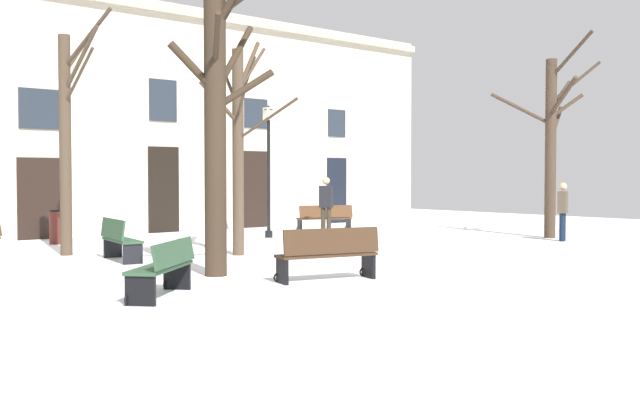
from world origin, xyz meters
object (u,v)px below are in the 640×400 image
at_px(tree_right_of_center, 239,140).
at_px(streetlamp, 269,157).
at_px(litter_bin, 57,227).
at_px(person_crossing_plaza, 563,209).
at_px(bench_far_corner, 163,268).
at_px(bench_facing_shops, 120,240).
at_px(tree_left_of_center, 217,112).
at_px(person_strolling, 326,203).
at_px(bench_back_to_back_right, 325,218).
at_px(bench_by_litter_bin, 328,254).
at_px(tree_center, 552,139).
at_px(tree_foreground, 67,134).

height_order(tree_right_of_center, streetlamp, tree_right_of_center).
xyz_separation_m(litter_bin, person_crossing_plaza, (10.95, -8.05, 0.44)).
relative_size(bench_far_corner, bench_facing_shops, 0.95).
bearing_deg(litter_bin, tree_left_of_center, -89.54).
xyz_separation_m(person_crossing_plaza, person_strolling, (-3.84, 5.50, 0.10)).
bearing_deg(bench_back_to_back_right, streetlamp, 35.65).
xyz_separation_m(bench_back_to_back_right, bench_by_litter_bin, (-6.96, -8.31, 0.02)).
bearing_deg(litter_bin, bench_facing_shops, -94.17).
bearing_deg(tree_right_of_center, tree_center, -12.06).
bearing_deg(streetlamp, person_strolling, -19.50).
relative_size(bench_back_to_back_right, person_crossing_plaza, 1.13).
bearing_deg(person_strolling, bench_far_corner, 97.86).
bearing_deg(bench_far_corner, bench_facing_shops, -148.59).
xyz_separation_m(tree_foreground, bench_facing_shops, (0.42, -1.77, -2.28)).
bearing_deg(bench_facing_shops, tree_foreground, 21.10).
distance_m(streetlamp, litter_bin, 6.08).
distance_m(tree_left_of_center, bench_by_litter_bin, 3.21).
bearing_deg(bench_facing_shops, bench_back_to_back_right, -60.89).
bearing_deg(litter_bin, tree_foreground, -104.82).
relative_size(streetlamp, bench_back_to_back_right, 2.11).
distance_m(bench_by_litter_bin, person_crossing_plaza, 9.95).
distance_m(tree_left_of_center, litter_bin, 8.24).
distance_m(tree_right_of_center, bench_by_litter_bin, 4.98).
bearing_deg(person_crossing_plaza, bench_far_corner, -15.56).
xyz_separation_m(tree_left_of_center, bench_by_litter_bin, (1.08, -1.78, -2.45)).
distance_m(tree_center, bench_back_to_back_right, 7.30).
bearing_deg(tree_left_of_center, streetlamp, 47.71).
distance_m(bench_facing_shops, person_crossing_plaza, 11.81).
bearing_deg(streetlamp, tree_foreground, -171.71).
xyz_separation_m(tree_center, bench_far_corner, (-13.38, -2.05, -2.40)).
distance_m(bench_far_corner, person_strolling, 11.20).
xyz_separation_m(bench_facing_shops, person_crossing_plaza, (11.29, -3.43, 0.43)).
bearing_deg(litter_bin, bench_far_corner, -100.77).
relative_size(streetlamp, bench_by_litter_bin, 2.09).
distance_m(tree_foreground, bench_back_to_back_right, 9.27).
relative_size(tree_center, person_strolling, 3.27).
height_order(tree_right_of_center, person_crossing_plaza, tree_right_of_center).
bearing_deg(tree_foreground, tree_right_of_center, -39.05).
bearing_deg(tree_center, tree_left_of_center, -177.07).
bearing_deg(tree_center, tree_right_of_center, 167.94).
relative_size(streetlamp, bench_far_corner, 2.52).
bearing_deg(tree_right_of_center, bench_facing_shops, 165.79).
bearing_deg(bench_far_corner, tree_right_of_center, -176.19).
xyz_separation_m(tree_left_of_center, bench_facing_shops, (-0.40, 3.24, -2.46)).
relative_size(tree_right_of_center, streetlamp, 1.28).
distance_m(tree_center, person_crossing_plaza, 2.20).
bearing_deg(bench_by_litter_bin, tree_foreground, -59.96).
xyz_separation_m(bench_by_litter_bin, person_crossing_plaza, (9.81, 1.60, 0.42)).
bearing_deg(bench_facing_shops, streetlamp, -57.39).
distance_m(tree_foreground, person_strolling, 8.07).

